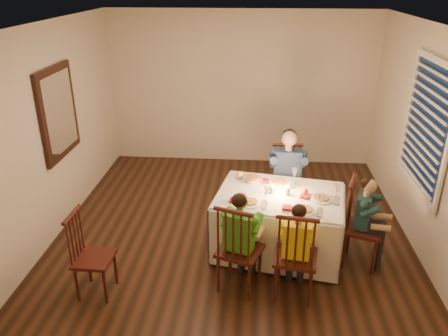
# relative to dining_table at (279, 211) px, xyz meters

# --- Properties ---
(ground) EXTENTS (5.00, 5.00, 0.00)m
(ground) POSITION_rel_dining_table_xyz_m (-0.57, 0.29, -0.54)
(ground) COLOR black
(ground) RESTS_ON ground
(wall_left) EXTENTS (0.02, 5.00, 2.60)m
(wall_left) POSITION_rel_dining_table_xyz_m (-2.82, 0.29, 0.76)
(wall_left) COLOR beige
(wall_left) RESTS_ON ground
(wall_right) EXTENTS (0.02, 5.00, 2.60)m
(wall_right) POSITION_rel_dining_table_xyz_m (1.68, 0.29, 0.76)
(wall_right) COLOR beige
(wall_right) RESTS_ON ground
(wall_back) EXTENTS (4.50, 0.02, 2.60)m
(wall_back) POSITION_rel_dining_table_xyz_m (-0.57, 2.79, 0.76)
(wall_back) COLOR beige
(wall_back) RESTS_ON ground
(ceiling) EXTENTS (5.00, 5.00, 0.00)m
(ceiling) POSITION_rel_dining_table_xyz_m (-0.57, 0.29, 2.06)
(ceiling) COLOR white
(ceiling) RESTS_ON wall_back
(dining_table) EXTENTS (1.62, 1.29, 0.73)m
(dining_table) POSITION_rel_dining_table_xyz_m (0.00, 0.00, 0.00)
(dining_table) COLOR white
(dining_table) RESTS_ON ground
(chair_adult) EXTENTS (0.43, 0.41, 1.04)m
(chair_adult) POSITION_rel_dining_table_xyz_m (0.13, 0.76, -0.54)
(chair_adult) COLOR #36130E
(chair_adult) RESTS_ON ground
(chair_near_left) EXTENTS (0.54, 0.52, 1.04)m
(chair_near_left) POSITION_rel_dining_table_xyz_m (-0.43, -0.72, -0.54)
(chair_near_left) COLOR #36130E
(chair_near_left) RESTS_ON ground
(chair_near_right) EXTENTS (0.48, 0.47, 1.04)m
(chair_near_right) POSITION_rel_dining_table_xyz_m (0.14, -0.80, -0.54)
(chair_near_right) COLOR #36130E
(chair_near_right) RESTS_ON ground
(chair_end) EXTENTS (0.52, 0.53, 1.04)m
(chair_end) POSITION_rel_dining_table_xyz_m (0.94, -0.18, -0.54)
(chair_end) COLOR #36130E
(chair_end) RESTS_ON ground
(chair_extra) EXTENTS (0.38, 0.40, 0.95)m
(chair_extra) POSITION_rel_dining_table_xyz_m (-1.92, -0.92, -0.54)
(chair_extra) COLOR #36130E
(chair_extra) RESTS_ON ground
(adult) EXTENTS (0.48, 0.44, 1.28)m
(adult) POSITION_rel_dining_table_xyz_m (0.13, 0.76, -0.54)
(adult) COLOR navy
(adult) RESTS_ON ground
(child_green) EXTENTS (0.49, 0.47, 1.14)m
(child_green) POSITION_rel_dining_table_xyz_m (-0.43, -0.72, -0.54)
(child_green) COLOR #3D9725
(child_green) RESTS_ON ground
(child_yellow) EXTENTS (0.41, 0.38, 1.08)m
(child_yellow) POSITION_rel_dining_table_xyz_m (0.14, -0.80, -0.54)
(child_yellow) COLOR yellow
(child_yellow) RESTS_ON ground
(child_teal) EXTENTS (0.43, 0.45, 1.08)m
(child_teal) POSITION_rel_dining_table_xyz_m (0.94, -0.18, -0.54)
(child_teal) COLOR #1A3B43
(child_teal) RESTS_ON ground
(setting_adult) EXTENTS (0.30, 0.30, 0.02)m
(setting_adult) POSITION_rel_dining_table_xyz_m (-0.00, 0.28, 0.23)
(setting_adult) COLOR white
(setting_adult) RESTS_ON dining_table
(setting_green) EXTENTS (0.30, 0.30, 0.02)m
(setting_green) POSITION_rel_dining_table_xyz_m (-0.35, -0.25, 0.23)
(setting_green) COLOR white
(setting_green) RESTS_ON dining_table
(setting_yellow) EXTENTS (0.30, 0.30, 0.02)m
(setting_yellow) POSITION_rel_dining_table_xyz_m (0.24, -0.37, 0.23)
(setting_yellow) COLOR white
(setting_yellow) RESTS_ON dining_table
(setting_teal) EXTENTS (0.30, 0.30, 0.02)m
(setting_teal) POSITION_rel_dining_table_xyz_m (0.45, -0.10, 0.23)
(setting_teal) COLOR white
(setting_teal) RESTS_ON dining_table
(candle_left) EXTENTS (0.06, 0.06, 0.10)m
(candle_left) POSITION_rel_dining_table_xyz_m (-0.10, 0.02, 0.27)
(candle_left) COLOR silver
(candle_left) RESTS_ON dining_table
(candle_right) EXTENTS (0.06, 0.06, 0.10)m
(candle_right) POSITION_rel_dining_table_xyz_m (0.08, -0.01, 0.27)
(candle_right) COLOR silver
(candle_right) RESTS_ON dining_table
(squash) EXTENTS (0.09, 0.09, 0.09)m
(squash) POSITION_rel_dining_table_xyz_m (-0.49, 0.39, 0.26)
(squash) COLOR yellow
(squash) RESTS_ON dining_table
(orange_fruit) EXTENTS (0.08, 0.08, 0.08)m
(orange_fruit) POSITION_rel_dining_table_xyz_m (0.28, 0.00, 0.26)
(orange_fruit) COLOR #FC5515
(orange_fruit) RESTS_ON dining_table
(serving_bowl) EXTENTS (0.27, 0.27, 0.05)m
(serving_bowl) POSITION_rel_dining_table_xyz_m (-0.32, 0.31, 0.25)
(serving_bowl) COLOR white
(serving_bowl) RESTS_ON dining_table
(wall_mirror) EXTENTS (0.06, 0.95, 1.15)m
(wall_mirror) POSITION_rel_dining_table_xyz_m (-2.79, 0.59, 0.96)
(wall_mirror) COLOR black
(wall_mirror) RESTS_ON wall_left
(window_blinds) EXTENTS (0.07, 1.34, 1.54)m
(window_blinds) POSITION_rel_dining_table_xyz_m (1.63, 0.39, 0.96)
(window_blinds) COLOR #0D1C35
(window_blinds) RESTS_ON wall_right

